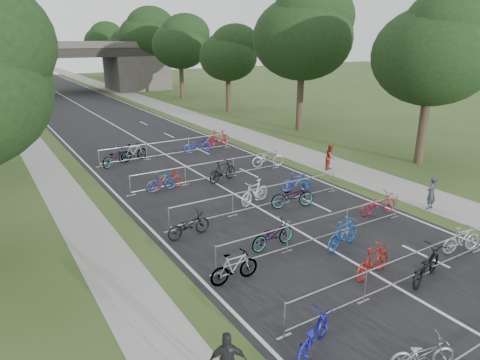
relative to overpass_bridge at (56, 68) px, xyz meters
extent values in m
cube|color=black|center=(0.00, -15.00, -3.53)|extent=(11.00, 140.00, 0.01)
cube|color=gray|center=(8.00, -15.00, -3.53)|extent=(3.00, 140.00, 0.01)
cube|color=gray|center=(-7.50, -15.00, -3.53)|extent=(2.00, 140.00, 0.01)
cube|color=silver|center=(0.00, -15.00, -3.53)|extent=(0.12, 140.00, 0.00)
cube|color=#413E3A|center=(11.50, 0.00, -1.03)|extent=(8.00, 8.00, 5.00)
cube|color=black|center=(0.00, 0.00, 2.07)|extent=(30.00, 8.00, 1.20)
cube|color=#413E3A|center=(0.00, -3.80, 3.07)|extent=(30.00, 0.40, 0.90)
cube|color=#413E3A|center=(0.00, 3.80, 3.07)|extent=(30.00, 0.40, 0.90)
cylinder|color=#33261C|center=(13.00, -49.00, -1.29)|extent=(0.56, 0.56, 4.48)
ellipsoid|color=black|center=(13.00, -49.00, 3.10)|extent=(7.17, 7.17, 5.88)
sphere|color=black|center=(13.60, -49.50, 4.53)|extent=(5.73, 5.73, 5.73)
sphere|color=black|center=(12.50, -48.50, 2.20)|extent=(4.66, 4.66, 4.66)
cylinder|color=#33261C|center=(13.00, -37.00, -0.98)|extent=(0.56, 0.56, 5.11)
ellipsoid|color=black|center=(13.00, -37.00, 4.03)|extent=(8.18, 8.18, 6.70)
sphere|color=black|center=(13.60, -37.50, 5.66)|extent=(6.54, 6.54, 6.54)
sphere|color=black|center=(12.50, -36.50, 3.01)|extent=(5.31, 5.31, 5.31)
cylinder|color=#33261C|center=(13.00, -25.00, -1.61)|extent=(0.56, 0.56, 3.85)
ellipsoid|color=black|center=(13.00, -25.00, 2.16)|extent=(6.16, 6.16, 5.05)
sphere|color=black|center=(13.60, -25.50, 3.40)|extent=(4.93, 4.93, 4.93)
sphere|color=black|center=(12.50, -24.50, 1.39)|extent=(4.00, 4.00, 4.00)
cylinder|color=#33261C|center=(13.00, -13.00, -1.29)|extent=(0.56, 0.56, 4.48)
ellipsoid|color=black|center=(13.00, -13.00, 3.10)|extent=(7.17, 7.17, 5.88)
sphere|color=black|center=(13.60, -13.50, 4.53)|extent=(5.73, 5.73, 5.73)
sphere|color=black|center=(12.50, -12.50, 2.20)|extent=(4.66, 4.66, 4.66)
cylinder|color=#33261C|center=(13.00, -1.00, -0.98)|extent=(0.56, 0.56, 5.11)
ellipsoid|color=black|center=(13.00, -1.00, 4.03)|extent=(8.18, 8.18, 6.70)
sphere|color=black|center=(13.60, -1.50, 5.66)|extent=(6.54, 6.54, 6.54)
sphere|color=black|center=(12.50, -0.50, 3.01)|extent=(5.31, 5.31, 5.31)
cylinder|color=#33261C|center=(13.00, 11.00, -1.61)|extent=(0.56, 0.56, 3.85)
ellipsoid|color=black|center=(13.00, 11.00, 2.16)|extent=(6.16, 6.16, 5.05)
sphere|color=black|center=(13.60, 10.50, 3.40)|extent=(4.93, 4.93, 4.93)
sphere|color=black|center=(12.50, 11.50, 1.39)|extent=(4.00, 4.00, 4.00)
cylinder|color=#33261C|center=(13.00, 23.00, -1.29)|extent=(0.56, 0.56, 4.48)
ellipsoid|color=black|center=(13.00, 23.00, 3.10)|extent=(7.17, 7.17, 5.88)
sphere|color=black|center=(13.60, 22.50, 4.53)|extent=(5.73, 5.73, 5.73)
sphere|color=black|center=(12.50, 23.50, 2.20)|extent=(4.66, 4.66, 4.66)
cylinder|color=#93959A|center=(0.00, -57.80, -2.48)|extent=(9.20, 0.04, 0.04)
cylinder|color=#93959A|center=(0.00, -57.80, -3.35)|extent=(9.20, 0.04, 0.04)
cylinder|color=#93959A|center=(-4.60, -57.80, -2.98)|extent=(0.05, 0.05, 1.10)
cube|color=#93959A|center=(-4.60, -57.80, -3.52)|extent=(0.50, 0.08, 0.03)
cylinder|color=#93959A|center=(-1.53, -57.80, -2.98)|extent=(0.05, 0.05, 1.10)
cube|color=#93959A|center=(-1.53, -57.80, -3.52)|extent=(0.50, 0.08, 0.03)
cylinder|color=#93959A|center=(1.53, -57.80, -2.98)|extent=(0.05, 0.05, 1.10)
cube|color=#93959A|center=(1.53, -57.80, -3.52)|extent=(0.50, 0.08, 0.03)
cylinder|color=#93959A|center=(4.60, -57.80, -2.98)|extent=(0.05, 0.05, 1.10)
cube|color=#93959A|center=(4.60, -57.80, -3.52)|extent=(0.50, 0.08, 0.03)
cylinder|color=#93959A|center=(0.00, -54.00, -2.48)|extent=(9.20, 0.04, 0.04)
cylinder|color=#93959A|center=(0.00, -54.00, -3.35)|extent=(9.20, 0.04, 0.04)
cylinder|color=#93959A|center=(-4.60, -54.00, -2.98)|extent=(0.05, 0.05, 1.10)
cube|color=#93959A|center=(-4.60, -54.00, -3.52)|extent=(0.50, 0.08, 0.03)
cylinder|color=#93959A|center=(-1.53, -54.00, -2.98)|extent=(0.05, 0.05, 1.10)
cube|color=#93959A|center=(-1.53, -54.00, -3.52)|extent=(0.50, 0.08, 0.03)
cylinder|color=#93959A|center=(1.53, -54.00, -2.98)|extent=(0.05, 0.05, 1.10)
cube|color=#93959A|center=(1.53, -54.00, -3.52)|extent=(0.50, 0.08, 0.03)
cylinder|color=#93959A|center=(4.60, -54.00, -2.98)|extent=(0.05, 0.05, 1.10)
cube|color=#93959A|center=(4.60, -54.00, -3.52)|extent=(0.50, 0.08, 0.03)
cylinder|color=#93959A|center=(0.00, -50.00, -2.48)|extent=(9.20, 0.04, 0.04)
cylinder|color=#93959A|center=(0.00, -50.00, -3.35)|extent=(9.20, 0.04, 0.04)
cylinder|color=#93959A|center=(-4.60, -50.00, -2.98)|extent=(0.05, 0.05, 1.10)
cube|color=#93959A|center=(-4.60, -50.00, -3.52)|extent=(0.50, 0.08, 0.03)
cylinder|color=#93959A|center=(-1.53, -50.00, -2.98)|extent=(0.05, 0.05, 1.10)
cube|color=#93959A|center=(-1.53, -50.00, -3.52)|extent=(0.50, 0.08, 0.03)
cylinder|color=#93959A|center=(1.53, -50.00, -2.98)|extent=(0.05, 0.05, 1.10)
cube|color=#93959A|center=(1.53, -50.00, -3.52)|extent=(0.50, 0.08, 0.03)
cylinder|color=#93959A|center=(4.60, -50.00, -2.98)|extent=(0.05, 0.05, 1.10)
cube|color=#93959A|center=(4.60, -50.00, -3.52)|extent=(0.50, 0.08, 0.03)
cylinder|color=#93959A|center=(0.00, -45.00, -2.48)|extent=(9.20, 0.04, 0.04)
cylinder|color=#93959A|center=(0.00, -45.00, -3.35)|extent=(9.20, 0.04, 0.04)
cylinder|color=#93959A|center=(-4.60, -45.00, -2.98)|extent=(0.05, 0.05, 1.10)
cube|color=#93959A|center=(-4.60, -45.00, -3.52)|extent=(0.50, 0.08, 0.03)
cylinder|color=#93959A|center=(-1.53, -45.00, -2.98)|extent=(0.05, 0.05, 1.10)
cube|color=#93959A|center=(-1.53, -45.00, -3.52)|extent=(0.50, 0.08, 0.03)
cylinder|color=#93959A|center=(1.53, -45.00, -2.98)|extent=(0.05, 0.05, 1.10)
cube|color=#93959A|center=(1.53, -45.00, -3.52)|extent=(0.50, 0.08, 0.03)
cylinder|color=#93959A|center=(4.60, -45.00, -2.98)|extent=(0.05, 0.05, 1.10)
cube|color=#93959A|center=(4.60, -45.00, -3.52)|extent=(0.50, 0.08, 0.03)
cylinder|color=#93959A|center=(0.00, -39.00, -2.48)|extent=(9.20, 0.04, 0.04)
cylinder|color=#93959A|center=(0.00, -39.00, -3.35)|extent=(9.20, 0.04, 0.04)
cylinder|color=#93959A|center=(-4.60, -39.00, -2.98)|extent=(0.05, 0.05, 1.10)
cube|color=#93959A|center=(-4.60, -39.00, -3.52)|extent=(0.50, 0.08, 0.03)
cylinder|color=#93959A|center=(-1.53, -39.00, -2.98)|extent=(0.05, 0.05, 1.10)
cube|color=#93959A|center=(-1.53, -39.00, -3.52)|extent=(0.50, 0.08, 0.03)
cylinder|color=#93959A|center=(1.53, -39.00, -2.98)|extent=(0.05, 0.05, 1.10)
cube|color=#93959A|center=(1.53, -39.00, -3.52)|extent=(0.50, 0.08, 0.03)
cylinder|color=#93959A|center=(4.60, -39.00, -2.98)|extent=(0.05, 0.05, 1.10)
cube|color=#93959A|center=(4.60, -39.00, -3.52)|extent=(0.50, 0.08, 0.03)
imported|color=#94939A|center=(-2.46, -60.50, -3.09)|extent=(1.76, 1.19, 0.88)
imported|color=#1C1C9D|center=(-4.30, -58.60, -3.03)|extent=(2.03, 1.46, 1.02)
imported|color=maroon|center=(-0.15, -56.88, -2.96)|extent=(1.96, 0.84, 1.14)
imported|color=black|center=(1.14, -58.01, -2.97)|extent=(2.27, 1.30, 1.13)
imported|color=#96969D|center=(3.98, -57.49, -3.01)|extent=(1.81, 0.85, 1.05)
imported|color=#93959A|center=(-4.30, -54.72, -3.00)|extent=(1.80, 0.54, 1.08)
imported|color=#93959A|center=(-1.80, -53.43, -3.01)|extent=(2.06, 0.85, 1.06)
imported|color=#1C489E|center=(0.47, -54.87, -2.94)|extent=(2.04, 0.95, 1.18)
imported|color=maroon|center=(4.19, -53.33, -3.02)|extent=(2.05, 0.99, 1.03)
imported|color=black|center=(-4.12, -50.86, -3.03)|extent=(1.97, 0.83, 1.01)
imported|color=#BBBBC4|center=(0.15, -49.28, -2.95)|extent=(2.03, 1.10, 1.17)
imported|color=#93959A|center=(1.42, -50.60, -2.98)|extent=(2.25, 1.31, 1.12)
imported|color=navy|center=(2.98, -49.00, -3.03)|extent=(1.75, 1.03, 1.01)
imported|color=navy|center=(-2.98, -45.18, -3.03)|extent=(1.70, 0.54, 1.01)
imported|color=maroon|center=(-2.70, -45.06, -3.03)|extent=(1.98, 0.86, 1.01)
imported|color=black|center=(0.52, -45.51, -2.93)|extent=(2.08, 1.07, 1.21)
imported|color=#ABAAB2|center=(4.30, -44.55, -2.99)|extent=(2.17, 1.24, 1.08)
imported|color=#93959A|center=(-3.71, -39.27, -2.97)|extent=(2.22, 1.77, 1.13)
imported|color=#93959A|center=(-2.28, -38.76, -2.97)|extent=(1.93, 0.84, 1.12)
imported|color=#1C249C|center=(2.13, -39.11, -3.00)|extent=(2.07, 0.80, 1.07)
imported|color=maroon|center=(4.30, -38.24, -2.93)|extent=(2.05, 0.73, 1.21)
imported|color=#2F3947|center=(6.80, -54.19, -2.74)|extent=(0.63, 0.46, 1.58)
imported|color=maroon|center=(7.19, -47.04, -2.75)|extent=(0.95, 0.88, 1.56)
camera|label=1|loc=(-10.71, -65.33, 4.22)|focal=32.00mm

